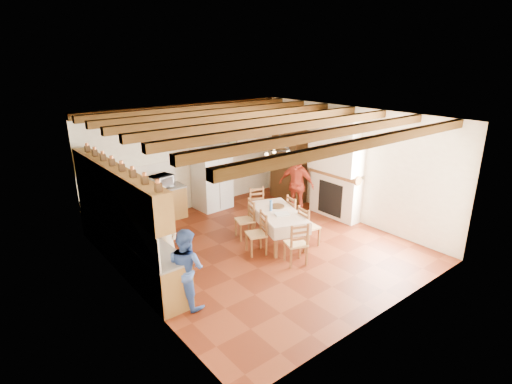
# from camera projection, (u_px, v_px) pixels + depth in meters

# --- Properties ---
(floor) EXTENTS (6.00, 6.50, 0.02)m
(floor) POSITION_uv_depth(u_px,v_px,m) (261.00, 247.00, 9.27)
(floor) COLOR #501B0C
(floor) RESTS_ON ground
(ceiling) EXTENTS (6.00, 6.50, 0.02)m
(ceiling) POSITION_uv_depth(u_px,v_px,m) (261.00, 117.00, 8.29)
(ceiling) COLOR white
(ceiling) RESTS_ON ground
(wall_back) EXTENTS (6.00, 0.02, 3.00)m
(wall_back) POSITION_uv_depth(u_px,v_px,m) (187.00, 158.00, 11.19)
(wall_back) COLOR beige
(wall_back) RESTS_ON ground
(wall_front) EXTENTS (6.00, 0.02, 3.00)m
(wall_front) POSITION_uv_depth(u_px,v_px,m) (391.00, 234.00, 6.38)
(wall_front) COLOR beige
(wall_front) RESTS_ON ground
(wall_left) EXTENTS (0.02, 6.50, 3.00)m
(wall_left) POSITION_uv_depth(u_px,v_px,m) (129.00, 219.00, 7.00)
(wall_left) COLOR beige
(wall_left) RESTS_ON ground
(wall_right) EXTENTS (0.02, 6.50, 3.00)m
(wall_right) POSITION_uv_depth(u_px,v_px,m) (348.00, 164.00, 10.57)
(wall_right) COLOR beige
(wall_right) RESTS_ON ground
(ceiling_beams) EXTENTS (6.00, 6.30, 0.16)m
(ceiling_beams) POSITION_uv_depth(u_px,v_px,m) (261.00, 121.00, 8.33)
(ceiling_beams) COLOR #39220B
(ceiling_beams) RESTS_ON ground
(lower_cabinets_left) EXTENTS (0.60, 4.30, 0.86)m
(lower_cabinets_left) POSITION_uv_depth(u_px,v_px,m) (129.00, 247.00, 8.30)
(lower_cabinets_left) COLOR brown
(lower_cabinets_left) RESTS_ON ground
(lower_cabinets_back) EXTENTS (2.30, 0.60, 0.86)m
(lower_cabinets_back) POSITION_uv_depth(u_px,v_px,m) (143.00, 209.00, 10.38)
(lower_cabinets_back) COLOR brown
(lower_cabinets_back) RESTS_ON ground
(countertop_left) EXTENTS (0.62, 4.30, 0.04)m
(countertop_left) POSITION_uv_depth(u_px,v_px,m) (127.00, 228.00, 8.15)
(countertop_left) COLOR slate
(countertop_left) RESTS_ON lower_cabinets_left
(countertop_back) EXTENTS (2.34, 0.62, 0.04)m
(countertop_back) POSITION_uv_depth(u_px,v_px,m) (141.00, 193.00, 10.24)
(countertop_back) COLOR slate
(countertop_back) RESTS_ON lower_cabinets_back
(backsplash_left) EXTENTS (0.03, 4.30, 0.60)m
(backsplash_left) POSITION_uv_depth(u_px,v_px,m) (111.00, 216.00, 7.88)
(backsplash_left) COLOR silver
(backsplash_left) RESTS_ON ground
(backsplash_back) EXTENTS (2.30, 0.03, 0.60)m
(backsplash_back) POSITION_uv_depth(u_px,v_px,m) (136.00, 178.00, 10.34)
(backsplash_back) COLOR silver
(backsplash_back) RESTS_ON ground
(upper_cabinets) EXTENTS (0.35, 4.20, 0.70)m
(upper_cabinets) POSITION_uv_depth(u_px,v_px,m) (115.00, 184.00, 7.77)
(upper_cabinets) COLOR brown
(upper_cabinets) RESTS_ON ground
(fireplace) EXTENTS (0.56, 1.60, 2.80)m
(fireplace) POSITION_uv_depth(u_px,v_px,m) (335.00, 168.00, 10.58)
(fireplace) COLOR silver
(fireplace) RESTS_ON ground
(wall_picture) EXTENTS (0.34, 0.03, 0.42)m
(wall_picture) POSITION_uv_depth(u_px,v_px,m) (232.00, 139.00, 11.97)
(wall_picture) COLOR black
(wall_picture) RESTS_ON ground
(refrigerator) EXTENTS (0.98, 0.82, 1.89)m
(refrigerator) POSITION_uv_depth(u_px,v_px,m) (212.00, 176.00, 11.41)
(refrigerator) COLOR silver
(refrigerator) RESTS_ON floor
(hutch) EXTENTS (0.57, 1.23, 2.19)m
(hutch) POSITION_uv_depth(u_px,v_px,m) (289.00, 165.00, 12.03)
(hutch) COLOR #3A2712
(hutch) RESTS_ON floor
(dining_table) EXTENTS (1.41, 1.93, 0.76)m
(dining_table) POSITION_uv_depth(u_px,v_px,m) (278.00, 215.00, 9.36)
(dining_table) COLOR white
(dining_table) RESTS_ON floor
(chandelier) EXTENTS (0.47, 0.47, 0.03)m
(chandelier) POSITION_uv_depth(u_px,v_px,m) (279.00, 149.00, 8.85)
(chandelier) COLOR black
(chandelier) RESTS_ON ground
(chair_left_near) EXTENTS (0.52, 0.53, 0.96)m
(chair_left_near) POSITION_uv_depth(u_px,v_px,m) (256.00, 233.00, 8.84)
(chair_left_near) COLOR brown
(chair_left_near) RESTS_ON floor
(chair_left_far) EXTENTS (0.51, 0.52, 0.96)m
(chair_left_far) POSITION_uv_depth(u_px,v_px,m) (245.00, 219.00, 9.59)
(chair_left_far) COLOR brown
(chair_left_far) RESTS_ON floor
(chair_right_near) EXTENTS (0.45, 0.46, 0.96)m
(chair_right_near) POSITION_uv_depth(u_px,v_px,m) (309.00, 226.00, 9.23)
(chair_right_near) COLOR brown
(chair_right_near) RESTS_ON floor
(chair_right_far) EXTENTS (0.48, 0.49, 0.96)m
(chair_right_far) POSITION_uv_depth(u_px,v_px,m) (297.00, 214.00, 9.92)
(chair_right_far) COLOR brown
(chair_right_far) RESTS_ON floor
(chair_end_near) EXTENTS (0.53, 0.52, 0.96)m
(chair_end_near) POSITION_uv_depth(u_px,v_px,m) (296.00, 243.00, 8.40)
(chair_end_near) COLOR brown
(chair_end_near) RESTS_ON floor
(chair_end_far) EXTENTS (0.53, 0.52, 0.96)m
(chair_end_far) POSITION_uv_depth(u_px,v_px,m) (259.00, 207.00, 10.40)
(chair_end_far) COLOR brown
(chair_end_far) RESTS_ON floor
(person_man) EXTENTS (0.62, 0.79, 1.91)m
(person_man) POSITION_uv_depth(u_px,v_px,m) (162.00, 230.00, 7.85)
(person_man) COLOR white
(person_man) RESTS_ON floor
(person_woman_blue) EXTENTS (0.73, 0.83, 1.46)m
(person_woman_blue) POSITION_uv_depth(u_px,v_px,m) (186.00, 268.00, 6.91)
(person_woman_blue) COLOR #33509C
(person_woman_blue) RESTS_ON floor
(person_woman_red) EXTENTS (0.78, 1.10, 1.73)m
(person_woman_red) POSITION_uv_depth(u_px,v_px,m) (296.00, 185.00, 10.92)
(person_woman_red) COLOR #B33723
(person_woman_red) RESTS_ON floor
(microwave) EXTENTS (0.69, 0.54, 0.34)m
(microwave) POSITION_uv_depth(u_px,v_px,m) (161.00, 182.00, 10.51)
(microwave) COLOR silver
(microwave) RESTS_ON countertop_back
(fridge_vase) EXTENTS (0.34, 0.34, 0.32)m
(fridge_vase) POSITION_uv_depth(u_px,v_px,m) (211.00, 138.00, 11.07)
(fridge_vase) COLOR #3A2712
(fridge_vase) RESTS_ON refrigerator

